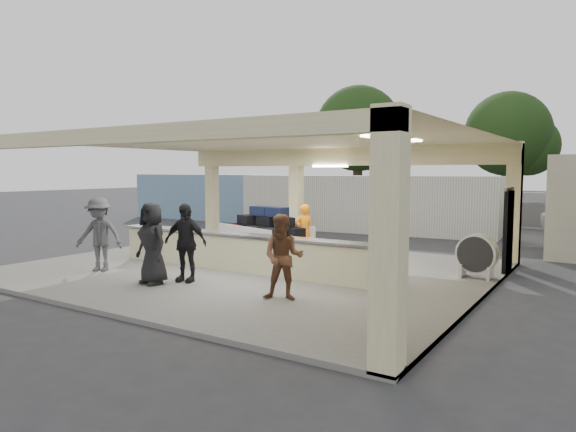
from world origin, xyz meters
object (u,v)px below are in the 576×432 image
Objects in this scene: drum_fan at (477,254)px; container_white at (365,203)px; passenger_b at (185,243)px; passenger_a at (283,257)px; passenger_c at (99,234)px; car_dark at (544,216)px; passenger_d at (152,243)px; container_blue at (214,197)px; baggage_counter at (240,252)px; baggage_handler at (304,232)px; luggage_cart at (266,230)px.

drum_fan is 0.09× the size of container_white.
drum_fan is 7.08m from passenger_b.
container_white is at bearing 84.54° from passenger_a.
passenger_c reaches higher than car_dark.
passenger_d is 0.16× the size of container_white.
container_blue is at bearing 94.78° from passenger_c.
container_blue is (-10.84, 11.53, 0.68)m from baggage_counter.
baggage_handler is at bearing 93.19° from passenger_a.
baggage_counter is at bearing 68.01° from passenger_b.
passenger_b reaches higher than car_dark.
passenger_a is at bearing 173.59° from car_dark.
container_white reaches higher than passenger_b.
passenger_d is 18.87m from car_dark.
luggage_cart reaches higher than drum_fan.
passenger_c reaches higher than passenger_b.
passenger_c is at bearing -102.12° from container_white.
passenger_c is at bearing -61.98° from container_blue.
passenger_a is (2.64, -1.97, 0.39)m from baggage_counter.
passenger_a is 17.65m from car_dark.
baggage_handler reaches higher than car_dark.
container_blue is (-13.48, 13.50, 0.29)m from passenger_a.
passenger_b is 16.98m from container_blue.
drum_fan is 18.69m from container_blue.
passenger_b is at bearing 153.22° from passenger_a.
drum_fan is at bearing -55.57° from container_white.
passenger_c is (-8.53, -4.41, 0.38)m from drum_fan.
passenger_a is at bearing 57.29° from baggage_handler.
baggage_counter is at bearing 16.50° from baggage_handler.
baggage_handler is 0.86× the size of passenger_c.
passenger_b reaches higher than baggage_handler.
passenger_d reaches higher than passenger_a.
container_blue reaches higher than luggage_cart.
passenger_b is at bearing -66.74° from luggage_cart.
passenger_d is at bearing -141.60° from passenger_b.
passenger_b is at bearing -98.41° from baggage_counter.
container_white is (-1.91, 8.59, 0.33)m from baggage_handler.
baggage_counter is at bearing -150.72° from drum_fan.
luggage_cart is at bearing 106.45° from passenger_a.
passenger_a reaches higher than drum_fan.
passenger_d is (-6.18, -4.75, 0.37)m from drum_fan.
passenger_b reaches higher than luggage_cart.
passenger_a is 19.08m from container_blue.
luggage_cart is at bearing 106.26° from baggage_counter.
luggage_cart is at bearing -44.69° from container_blue.
passenger_d is (2.35, -0.35, -0.02)m from passenger_c.
passenger_b is (-2.90, 0.21, 0.06)m from passenger_a.
luggage_cart is 1.84× the size of baggage_handler.
passenger_c is 2.37m from passenger_d.
passenger_b is (0.33, -3.77, 0.08)m from luggage_cart.
baggage_counter is 1.83m from passenger_b.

